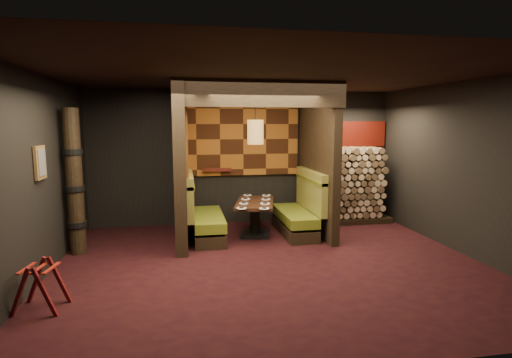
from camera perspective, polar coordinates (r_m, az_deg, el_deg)
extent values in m
cube|color=black|center=(6.29, 2.16, -12.17)|extent=(6.50, 5.50, 0.02)
cube|color=black|center=(5.95, 2.31, 14.78)|extent=(6.50, 5.50, 0.02)
cube|color=black|center=(8.65, -1.73, 3.12)|extent=(6.50, 0.02, 2.85)
cube|color=black|center=(3.35, 12.54, -4.77)|extent=(6.50, 0.02, 2.85)
cube|color=black|center=(6.14, -29.00, 0.15)|extent=(0.02, 5.50, 2.85)
cube|color=black|center=(7.37, 27.81, 1.37)|extent=(0.02, 5.50, 2.85)
cube|color=black|center=(7.45, -10.77, 2.21)|extent=(0.20, 2.20, 2.85)
cube|color=black|center=(7.93, 8.77, 2.59)|extent=(0.15, 2.10, 2.85)
cube|color=black|center=(6.60, 0.73, 12.10)|extent=(2.85, 0.18, 0.44)
cube|color=#99551C|center=(8.57, -1.85, 5.72)|extent=(2.40, 0.06, 1.55)
cube|color=#99551C|center=(7.60, -9.93, 5.55)|extent=(0.04, 1.85, 1.45)
cube|color=#581B14|center=(8.50, -5.61, 1.34)|extent=(0.60, 0.12, 0.07)
cube|color=black|center=(7.70, -6.80, -7.49)|extent=(0.55, 1.60, 0.22)
cube|color=#5F6819|center=(7.64, -6.83, -5.68)|extent=(0.55, 1.60, 0.18)
cube|color=olive|center=(7.55, -9.42, -2.87)|extent=(0.12, 1.60, 0.78)
cube|color=#5F6819|center=(7.49, -9.48, -0.24)|extent=(0.15, 1.60, 0.06)
cube|color=black|center=(7.97, 5.43, -6.93)|extent=(0.55, 1.60, 0.22)
cube|color=#5F6819|center=(7.91, 5.46, -5.18)|extent=(0.55, 1.60, 0.18)
cube|color=olive|center=(7.93, 7.83, -2.31)|extent=(0.12, 1.60, 0.78)
cube|color=#5F6819|center=(7.88, 7.87, 0.19)|extent=(0.15, 1.60, 0.06)
cube|color=black|center=(7.80, -0.14, -7.85)|extent=(0.66, 0.66, 0.06)
cylinder|color=black|center=(7.73, -0.14, -5.89)|extent=(0.20, 0.20, 0.61)
cube|color=#331A11|center=(7.65, -0.14, -3.45)|extent=(0.96, 1.39, 0.06)
cylinder|color=white|center=(7.02, -2.08, -4.19)|extent=(0.18, 0.18, 0.01)
cube|color=black|center=(7.02, -2.08, -4.06)|extent=(0.09, 0.12, 0.02)
cylinder|color=white|center=(7.00, 1.18, -4.23)|extent=(0.18, 0.18, 0.01)
cube|color=black|center=(6.99, 1.18, -4.10)|extent=(0.09, 0.12, 0.02)
cylinder|color=white|center=(7.45, -1.77, -3.49)|extent=(0.18, 0.18, 0.01)
cube|color=black|center=(7.44, -1.77, -3.37)|extent=(0.09, 0.12, 0.02)
cylinder|color=white|center=(7.42, 1.30, -3.52)|extent=(0.18, 0.18, 0.01)
cube|color=black|center=(7.42, 1.30, -3.40)|extent=(0.09, 0.12, 0.02)
cylinder|color=white|center=(7.87, -1.50, -2.86)|extent=(0.18, 0.18, 0.01)
cube|color=black|center=(7.87, -1.50, -2.75)|extent=(0.09, 0.12, 0.02)
cylinder|color=white|center=(7.85, 1.40, -2.89)|extent=(0.18, 0.18, 0.01)
cube|color=black|center=(7.85, 1.40, -2.78)|extent=(0.09, 0.12, 0.02)
cylinder|color=white|center=(8.30, -1.26, -2.30)|extent=(0.18, 0.18, 0.01)
cube|color=black|center=(8.30, -1.26, -2.19)|extent=(0.09, 0.12, 0.02)
cylinder|color=white|center=(8.28, 1.50, -2.33)|extent=(0.18, 0.18, 0.01)
cube|color=black|center=(8.27, 1.50, -2.22)|extent=(0.09, 0.12, 0.02)
cylinder|color=olive|center=(7.45, -0.08, 6.72)|extent=(0.30, 0.30, 0.45)
sphere|color=#FFC672|center=(7.45, -0.08, 6.72)|extent=(0.18, 0.18, 0.18)
cylinder|color=black|center=(7.46, -0.08, 10.88)|extent=(0.02, 0.02, 0.63)
cube|color=brown|center=(6.20, -28.48, 2.07)|extent=(0.04, 0.36, 0.46)
cube|color=#3F3F3F|center=(6.19, -28.26, 2.08)|extent=(0.01, 0.27, 0.36)
cube|color=#4F0D0F|center=(5.33, -30.73, -13.90)|extent=(0.28, 0.08, 0.61)
cube|color=#4F0D0F|center=(5.20, -27.89, -14.24)|extent=(0.28, 0.08, 0.61)
cube|color=#4F0D0F|center=(5.62, -28.92, -12.65)|extent=(0.28, 0.08, 0.61)
cube|color=#4F0D0F|center=(5.50, -26.20, -12.93)|extent=(0.28, 0.08, 0.61)
cube|color=maroon|center=(5.40, -29.97, -10.99)|extent=(0.10, 0.38, 0.01)
cube|color=maroon|center=(5.33, -28.59, -11.12)|extent=(0.10, 0.38, 0.01)
cube|color=maroon|center=(5.27, -27.18, -11.25)|extent=(0.10, 0.38, 0.01)
cylinder|color=black|center=(7.15, -24.50, -0.42)|extent=(0.26, 0.26, 2.40)
cylinder|color=black|center=(7.28, -24.18, -5.88)|extent=(0.31, 0.31, 0.09)
cylinder|color=black|center=(7.17, -24.45, -1.21)|extent=(0.31, 0.31, 0.09)
cylinder|color=black|center=(7.10, -24.73, 3.57)|extent=(0.31, 0.31, 0.09)
cube|color=black|center=(9.11, 13.15, -5.55)|extent=(1.73, 0.70, 0.12)
cube|color=brown|center=(8.95, 13.31, -0.45)|extent=(1.73, 0.70, 1.52)
cube|color=maroon|center=(9.17, 12.69, 6.29)|extent=(1.83, 0.10, 0.56)
cube|color=black|center=(8.21, 8.77, 2.77)|extent=(0.08, 0.08, 2.85)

